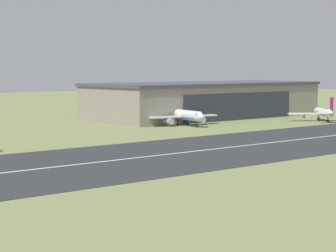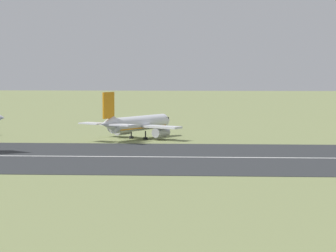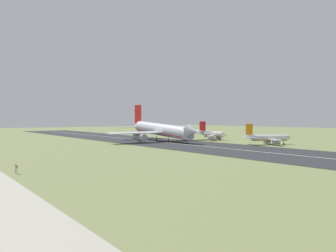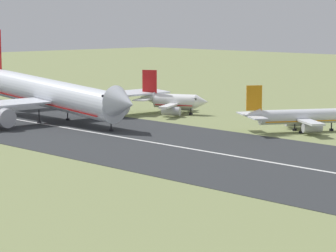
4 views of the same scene
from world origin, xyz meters
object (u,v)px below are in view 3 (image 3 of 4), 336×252
(airplane_parked_west, at_px, (213,135))
(airplane_parked_centre, at_px, (268,138))
(runway_sign, at_px, (16,167))
(airplane_landing, at_px, (162,130))

(airplane_parked_west, bearing_deg, airplane_parked_centre, -3.83)
(airplane_parked_west, relative_size, airplane_parked_centre, 0.85)
(airplane_parked_centre, bearing_deg, runway_sign, -81.89)
(airplane_landing, distance_m, airplane_parked_centre, 52.11)
(airplane_parked_centre, bearing_deg, airplane_parked_west, 176.17)
(airplane_landing, bearing_deg, airplane_parked_west, 72.77)
(airplane_landing, xyz_separation_m, airplane_parked_centre, (45.48, 25.29, -2.76))
(airplane_parked_west, height_order, airplane_parked_centre, airplane_parked_west)
(runway_sign, bearing_deg, airplane_parked_centre, 98.11)
(airplane_landing, distance_m, airplane_parked_west, 29.18)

